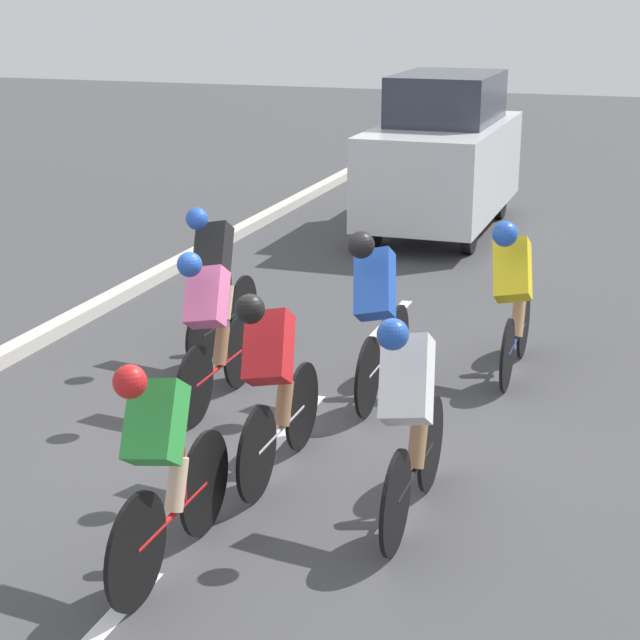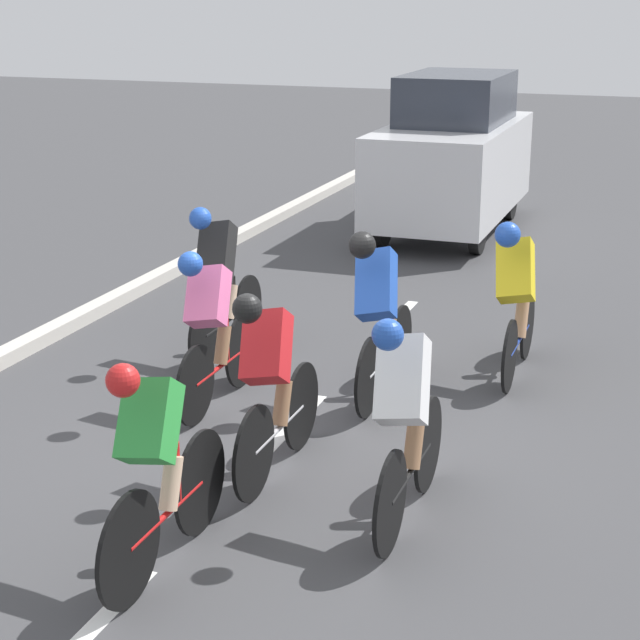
# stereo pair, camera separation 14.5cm
# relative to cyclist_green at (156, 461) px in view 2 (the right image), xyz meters

# --- Properties ---
(ground_plane) EXTENTS (60.00, 60.00, 0.00)m
(ground_plane) POSITION_rel_cyclist_green_xyz_m (0.06, -2.19, -0.74)
(ground_plane) COLOR #424244
(lane_stripe_near) EXTENTS (0.12, 1.40, 0.01)m
(lane_stripe_near) POSITION_rel_cyclist_green_xyz_m (0.06, 0.75, -0.74)
(lane_stripe_near) COLOR white
(lane_stripe_near) RESTS_ON ground
(lane_stripe_mid) EXTENTS (0.12, 1.40, 0.01)m
(lane_stripe_mid) POSITION_rel_cyclist_green_xyz_m (0.06, -2.45, -0.74)
(lane_stripe_mid) COLOR white
(lane_stripe_mid) RESTS_ON ground
(lane_stripe_far) EXTENTS (0.12, 1.40, 0.01)m
(lane_stripe_far) POSITION_rel_cyclist_green_xyz_m (0.06, -5.65, -0.74)
(lane_stripe_far) COLOR white
(lane_stripe_far) RESTS_ON ground
(cyclist_green) EXTENTS (0.39, 1.67, 1.46)m
(cyclist_green) POSITION_rel_cyclist_green_xyz_m (0.00, 0.00, 0.00)
(cyclist_green) COLOR black
(cyclist_green) RESTS_ON ground
(cyclist_blue) EXTENTS (0.44, 1.70, 1.57)m
(cyclist_blue) POSITION_rel_cyclist_green_xyz_m (-0.43, -3.27, 0.08)
(cyclist_blue) COLOR black
(cyclist_blue) RESTS_ON ground
(cyclist_red) EXTENTS (0.42, 1.65, 1.48)m
(cyclist_red) POSITION_rel_cyclist_green_xyz_m (-0.14, -1.50, 0.02)
(cyclist_red) COLOR black
(cyclist_red) RESTS_ON ground
(cyclist_yellow) EXTENTS (0.42, 1.65, 1.53)m
(cyclist_yellow) POSITION_rel_cyclist_green_xyz_m (-1.46, -4.25, 0.07)
(cyclist_yellow) COLOR black
(cyclist_yellow) RESTS_ON ground
(cyclist_white) EXTENTS (0.41, 1.69, 1.53)m
(cyclist_white) POSITION_rel_cyclist_green_xyz_m (-1.27, -1.11, 0.05)
(cyclist_white) COLOR black
(cyclist_white) RESTS_ON ground
(cyclist_black) EXTENTS (0.42, 1.69, 1.54)m
(cyclist_black) POSITION_rel_cyclist_green_xyz_m (1.37, -3.87, 0.06)
(cyclist_black) COLOR black
(cyclist_black) RESTS_ON ground
(cyclist_pink) EXTENTS (0.40, 1.65, 1.45)m
(cyclist_pink) POSITION_rel_cyclist_green_xyz_m (0.86, -2.61, 0.00)
(cyclist_pink) COLOR black
(cyclist_pink) RESTS_ON ground
(support_car) EXTENTS (1.70, 3.96, 2.31)m
(support_car) POSITION_rel_cyclist_green_xyz_m (0.53, -10.17, 0.40)
(support_car) COLOR black
(support_car) RESTS_ON ground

